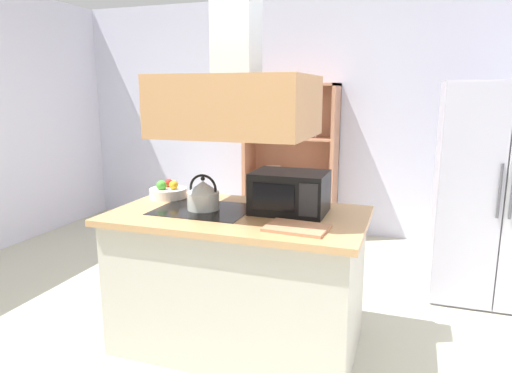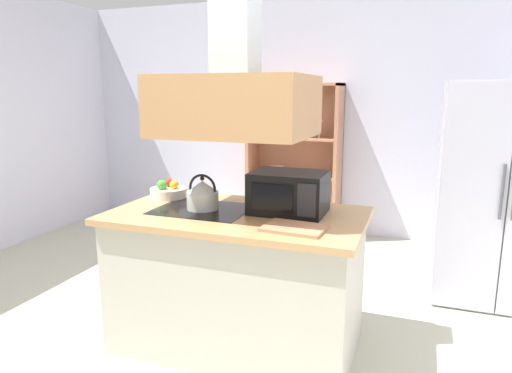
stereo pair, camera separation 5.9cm
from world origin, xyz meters
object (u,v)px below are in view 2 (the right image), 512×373
(kettle, at_px, (203,195))
(dish_cabinet, at_px, (294,169))
(refrigerator, at_px, (499,193))
(fruit_bowl, at_px, (169,192))
(microwave, at_px, (289,192))
(cutting_board, at_px, (294,228))

(kettle, bearing_deg, dish_cabinet, 91.58)
(refrigerator, height_order, fruit_bowl, refrigerator)
(kettle, bearing_deg, microwave, 11.66)
(refrigerator, distance_m, kettle, 2.35)
(dish_cabinet, relative_size, cutting_board, 5.12)
(microwave, bearing_deg, kettle, -168.34)
(dish_cabinet, bearing_deg, fruit_bowl, -97.74)
(refrigerator, height_order, cutting_board, refrigerator)
(fruit_bowl, bearing_deg, refrigerator, 26.74)
(dish_cabinet, xyz_separation_m, kettle, (0.07, -2.51, 0.23))
(kettle, height_order, fruit_bowl, kettle)
(microwave, bearing_deg, dish_cabinet, 104.39)
(cutting_board, distance_m, microwave, 0.38)
(microwave, xyz_separation_m, fruit_bowl, (-0.93, 0.10, -0.09))
(refrigerator, xyz_separation_m, kettle, (-1.91, -1.37, 0.13))
(kettle, distance_m, cutting_board, 0.72)
(refrigerator, bearing_deg, kettle, -144.33)
(microwave, distance_m, fruit_bowl, 0.94)
(kettle, bearing_deg, cutting_board, -18.58)
(refrigerator, xyz_separation_m, cutting_board, (-1.23, -1.60, 0.04))
(kettle, xyz_separation_m, cutting_board, (0.68, -0.23, -0.09))
(cutting_board, height_order, fruit_bowl, fruit_bowl)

